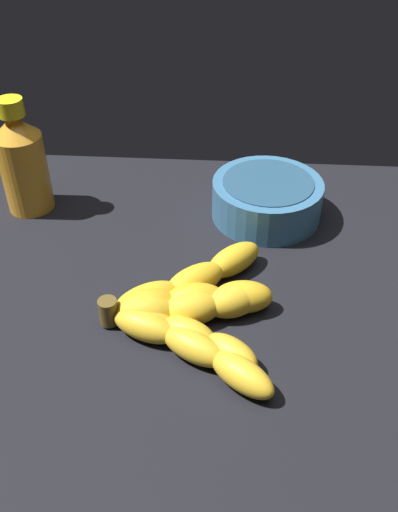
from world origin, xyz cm
name	(u,v)px	position (x,y,z in cm)	size (l,w,h in cm)	color
ground_plane	(232,291)	(0.00, 0.00, -1.55)	(76.20, 56.56, 3.10)	black
banana_bunch	(192,310)	(4.22, 6.69, 1.67)	(18.65, 23.89, 3.58)	yellow
honey_bottle	(23,161)	(27.78, -13.77, 6.95)	(6.10, 6.10, 15.39)	orange
small_bowl	(267,198)	(-4.05, -13.75, 2.71)	(14.35, 14.35, 5.26)	teal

